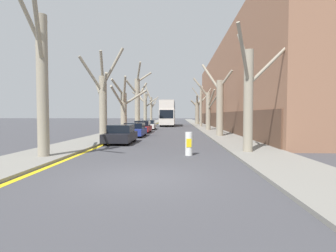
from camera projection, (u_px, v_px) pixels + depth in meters
name	position (u px, v px, depth m)	size (l,w,h in m)	color
ground_plane	(139.00, 178.00, 8.32)	(300.00, 300.00, 0.00)	#424247
sidewalk_left	(149.00, 124.00, 58.45)	(2.98, 120.00, 0.12)	gray
sidewalk_right	(197.00, 124.00, 58.01)	(2.98, 120.00, 0.12)	gray
building_facade_right	(251.00, 89.00, 38.22)	(10.08, 49.88, 11.74)	#93664C
kerb_line_stripe	(156.00, 124.00, 58.38)	(0.24, 120.00, 0.01)	yellow
street_tree_left_0	(41.00, 77.00, 11.86)	(2.72, 4.96, 7.96)	gray
street_tree_left_1	(103.00, 100.00, 21.39)	(3.37, 2.44, 7.38)	gray
street_tree_left_2	(124.00, 108.00, 30.02)	(3.83, 3.35, 6.25)	gray
street_tree_left_3	(138.00, 100.00, 39.62)	(3.59, 4.41, 9.65)	gray
street_tree_left_4	(145.00, 107.00, 49.25)	(4.42, 3.07, 7.24)	gray
street_tree_left_5	(151.00, 108.00, 58.54)	(3.10, 4.16, 8.86)	gray
street_tree_right_0	(249.00, 95.00, 13.39)	(3.29, 2.84, 6.41)	gray
street_tree_right_1	(219.00, 105.00, 23.90)	(2.57, 3.23, 6.99)	gray
street_tree_right_2	(208.00, 108.00, 33.39)	(2.84, 4.29, 6.81)	gray
street_tree_right_3	(201.00, 106.00, 43.38)	(3.44, 1.99, 6.87)	gray
street_tree_right_4	(198.00, 110.00, 53.40)	(3.35, 3.73, 6.67)	gray
double_decker_bus	(168.00, 112.00, 47.82)	(2.55, 10.36, 4.53)	silver
parked_car_0	(121.00, 134.00, 18.61)	(1.81, 3.95, 1.30)	black
parked_car_1	(135.00, 130.00, 24.44)	(1.87, 4.24, 1.26)	navy
parked_car_2	(142.00, 127.00, 29.80)	(1.79, 4.15, 1.34)	maroon
parked_car_3	(149.00, 125.00, 36.09)	(1.79, 4.19, 1.29)	silver
traffic_bollard	(189.00, 144.00, 12.95)	(0.35, 0.37, 1.16)	white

